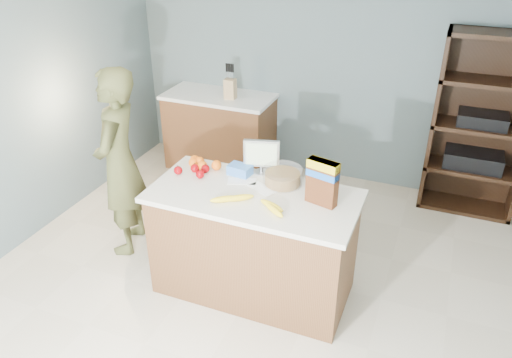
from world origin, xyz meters
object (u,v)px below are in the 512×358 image
at_px(person, 120,164).
at_px(cereal_box, 322,179).
at_px(counter_peninsula, 254,247).
at_px(tv, 261,155).
at_px(shelving_unit, 480,129).

distance_m(person, cereal_box, 1.81).
bearing_deg(person, counter_peninsula, 66.69).
height_order(counter_peninsula, cereal_box, cereal_box).
relative_size(tv, cereal_box, 0.83).
height_order(tv, cereal_box, cereal_box).
bearing_deg(counter_peninsula, person, 173.55).
distance_m(counter_peninsula, shelving_unit, 2.61).
xyz_separation_m(tv, cereal_box, (0.56, -0.27, 0.04)).
bearing_deg(cereal_box, counter_peninsula, -173.41).
bearing_deg(person, tv, 81.63).
bearing_deg(shelving_unit, cereal_box, -117.87).
height_order(person, cereal_box, person).
bearing_deg(cereal_box, shelving_unit, 62.13).
distance_m(counter_peninsula, person, 1.37).
height_order(person, tv, person).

